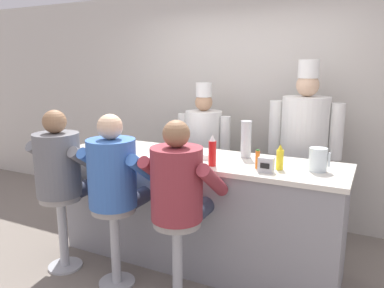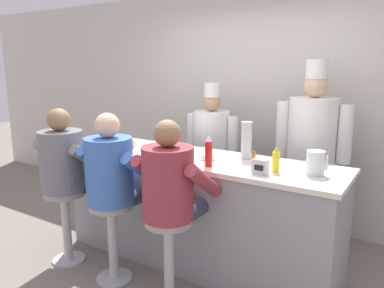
% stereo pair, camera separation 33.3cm
% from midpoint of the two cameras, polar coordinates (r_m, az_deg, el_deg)
% --- Properties ---
extents(ground_plane, '(20.00, 20.00, 0.00)m').
position_cam_midpoint_polar(ground_plane, '(3.48, -5.04, -19.79)').
color(ground_plane, slate).
extents(wall_back, '(10.00, 0.06, 2.70)m').
position_cam_midpoint_polar(wall_back, '(4.51, 6.03, 5.78)').
color(wall_back, beige).
rests_on(wall_back, ground_plane).
extents(diner_counter, '(2.63, 0.74, 1.02)m').
position_cam_midpoint_polar(diner_counter, '(3.53, -2.02, -9.97)').
color(diner_counter, gray).
rests_on(diner_counter, ground_plane).
extents(ketchup_bottle_red, '(0.06, 0.06, 0.26)m').
position_cam_midpoint_polar(ketchup_bottle_red, '(3.03, -0.02, -1.18)').
color(ketchup_bottle_red, red).
rests_on(ketchup_bottle_red, diner_counter).
extents(mustard_bottle_yellow, '(0.06, 0.06, 0.20)m').
position_cam_midpoint_polar(mustard_bottle_yellow, '(2.98, 10.17, -2.14)').
color(mustard_bottle_yellow, yellow).
rests_on(mustard_bottle_yellow, diner_counter).
extents(hot_sauce_bottle_orange, '(0.03, 0.03, 0.15)m').
position_cam_midpoint_polar(hot_sauce_bottle_orange, '(2.99, 6.83, -2.39)').
color(hot_sauce_bottle_orange, orange).
rests_on(hot_sauce_bottle_orange, diner_counter).
extents(water_pitcher_clear, '(0.16, 0.14, 0.18)m').
position_cam_midpoint_polar(water_pitcher_clear, '(3.01, 15.70, -2.34)').
color(water_pitcher_clear, silver).
rests_on(water_pitcher_clear, diner_counter).
extents(breakfast_plate, '(0.26, 0.26, 0.05)m').
position_cam_midpoint_polar(breakfast_plate, '(3.40, -8.09, -1.74)').
color(breakfast_plate, white).
rests_on(breakfast_plate, diner_counter).
extents(cereal_bowl, '(0.13, 0.13, 0.05)m').
position_cam_midpoint_polar(cereal_bowl, '(3.28, -0.36, -1.93)').
color(cereal_bowl, white).
rests_on(cereal_bowl, diner_counter).
extents(coffee_mug_white, '(0.13, 0.09, 0.09)m').
position_cam_midpoint_polar(coffee_mug_white, '(3.83, -17.61, -0.16)').
color(coffee_mug_white, white).
rests_on(coffee_mug_white, diner_counter).
extents(coffee_mug_tan, '(0.13, 0.08, 0.08)m').
position_cam_midpoint_polar(coffee_mug_tan, '(3.75, -12.59, -0.21)').
color(coffee_mug_tan, beige).
rests_on(coffee_mug_tan, diner_counter).
extents(cup_stack_steel, '(0.10, 0.10, 0.33)m').
position_cam_midpoint_polar(cup_stack_steel, '(3.33, 5.42, 0.71)').
color(cup_stack_steel, '#B7BABF').
rests_on(cup_stack_steel, diner_counter).
extents(napkin_dispenser_chrome, '(0.12, 0.07, 0.12)m').
position_cam_midpoint_polar(napkin_dispenser_chrome, '(2.90, 8.01, -3.22)').
color(napkin_dispenser_chrome, silver).
rests_on(napkin_dispenser_chrome, diner_counter).
extents(diner_seated_grey, '(0.59, 0.59, 1.46)m').
position_cam_midpoint_polar(diner_seated_grey, '(3.55, -21.92, -3.70)').
color(diner_seated_grey, '#B2B5BA').
rests_on(diner_seated_grey, ground_plane).
extents(diner_seated_blue, '(0.59, 0.58, 1.46)m').
position_cam_midpoint_polar(diner_seated_blue, '(3.14, -14.68, -5.19)').
color(diner_seated_blue, '#B2B5BA').
rests_on(diner_seated_blue, ground_plane).
extents(diner_seated_maroon, '(0.59, 0.58, 1.45)m').
position_cam_midpoint_polar(diner_seated_maroon, '(2.80, -5.45, -7.05)').
color(diner_seated_maroon, '#B2B5BA').
rests_on(diner_seated_maroon, ground_plane).
extents(cook_in_whites_near, '(0.64, 0.41, 1.64)m').
position_cam_midpoint_polar(cook_in_whites_near, '(4.26, -0.48, -0.66)').
color(cook_in_whites_near, '#232328').
rests_on(cook_in_whites_near, ground_plane).
extents(cook_in_whites_far, '(0.73, 0.47, 1.88)m').
position_cam_midpoint_polar(cook_in_whites_far, '(3.92, 14.40, -0.13)').
color(cook_in_whites_far, '#232328').
rests_on(cook_in_whites_far, ground_plane).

